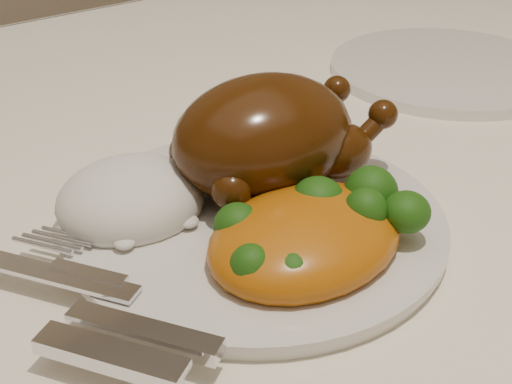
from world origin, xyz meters
TOP-DOWN VIEW (x-y plane):
  - dining_table at (0.00, 0.00)m, footprint 1.60×0.90m
  - tablecloth at (0.00, 0.00)m, footprint 1.73×1.03m
  - dinner_plate at (0.06, -0.05)m, footprint 0.30×0.30m
  - side_plate at (0.40, 0.06)m, footprint 0.31×0.31m
  - roast_chicken at (0.09, -0.02)m, footprint 0.17×0.12m
  - rice_mound at (-0.01, 0.01)m, footprint 0.11×0.10m
  - mac_and_cheese at (0.06, -0.10)m, footprint 0.15×0.12m
  - cutlery at (-0.08, -0.09)m, footprint 0.10×0.20m

SIDE VIEW (x-z plane):
  - dining_table at x=0.00m, z-range 0.29..1.05m
  - tablecloth at x=0.00m, z-range 0.65..0.83m
  - dinner_plate at x=0.06m, z-range 0.77..0.78m
  - side_plate at x=0.40m, z-range 0.77..0.78m
  - cutlery at x=-0.08m, z-range 0.78..0.79m
  - rice_mound at x=-0.01m, z-range 0.76..0.82m
  - mac_and_cheese at x=0.06m, z-range 0.76..0.82m
  - roast_chicken at x=0.09m, z-range 0.78..0.86m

